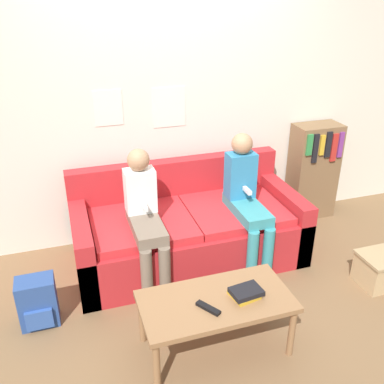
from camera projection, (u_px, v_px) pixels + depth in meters
ground_plane at (209, 295)px, 3.39m from camera, size 10.00×10.00×0.00m
wall_back at (168, 100)px, 3.79m from camera, size 8.00×0.06×2.60m
couch at (187, 230)px, 3.76m from camera, size 1.94×0.92×0.80m
coffee_table at (216, 305)px, 2.75m from camera, size 0.98×0.50×0.41m
person_left at (145, 214)px, 3.32m from camera, size 0.24×0.61×1.10m
person_right at (246, 196)px, 3.56m from camera, size 0.24×0.61×1.13m
tv_remote at (208, 308)px, 2.64m from camera, size 0.13×0.16×0.02m
book_stack at (245, 293)px, 2.74m from camera, size 0.21×0.18×0.06m
bookshelf at (313, 171)px, 4.39m from camera, size 0.46×0.29×0.99m
storage_box at (384, 269)px, 3.48m from camera, size 0.41×0.31×0.27m
backpack at (38, 302)px, 3.04m from camera, size 0.26×0.21×0.37m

